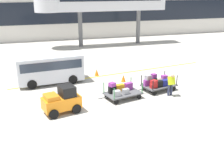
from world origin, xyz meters
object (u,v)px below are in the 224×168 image
(baggage_cart_lead, at_px, (121,91))
(safety_cone_far, at_px, (123,78))
(baggage_handler, at_px, (171,84))
(safety_cone_near, at_px, (97,72))
(shuttle_van, at_px, (50,67))
(baggage_cart_middle, at_px, (157,83))
(baggage_tug, at_px, (62,100))

(baggage_cart_lead, bearing_deg, safety_cone_far, 68.86)
(baggage_handler, relative_size, safety_cone_near, 2.84)
(shuttle_van, height_order, safety_cone_far, shuttle_van)
(safety_cone_near, xyz_separation_m, safety_cone_far, (1.60, -2.10, 0.00))
(baggage_cart_middle, distance_m, safety_cone_near, 5.62)
(baggage_tug, bearing_deg, baggage_handler, 4.28)
(shuttle_van, xyz_separation_m, safety_cone_far, (5.36, -1.38, -0.96))
(baggage_cart_lead, relative_size, baggage_cart_middle, 1.00)
(baggage_tug, height_order, baggage_cart_middle, baggage_tug)
(shuttle_van, bearing_deg, safety_cone_near, 10.85)
(baggage_tug, distance_m, baggage_cart_middle, 7.05)
(baggage_handler, height_order, safety_cone_near, baggage_handler)
(safety_cone_far, bearing_deg, baggage_cart_middle, -55.61)
(baggage_cart_middle, xyz_separation_m, shuttle_van, (-7.04, 3.83, 0.68))
(baggage_cart_lead, bearing_deg, baggage_handler, -9.12)
(baggage_handler, bearing_deg, safety_cone_near, 122.66)
(baggage_tug, relative_size, shuttle_van, 0.46)
(baggage_cart_middle, bearing_deg, safety_cone_far, 124.39)
(safety_cone_far, bearing_deg, baggage_cart_lead, -111.14)
(shuttle_van, bearing_deg, baggage_handler, -34.01)
(baggage_cart_middle, relative_size, safety_cone_far, 5.61)
(baggage_tug, xyz_separation_m, baggage_cart_middle, (6.83, 1.73, -0.20))
(baggage_tug, relative_size, safety_cone_far, 4.19)
(shuttle_van, relative_size, safety_cone_near, 9.03)
(baggage_cart_lead, xyz_separation_m, safety_cone_far, (1.20, 3.11, -0.23))
(safety_cone_near, bearing_deg, safety_cone_far, -52.70)
(baggage_cart_lead, height_order, baggage_handler, baggage_handler)
(baggage_cart_lead, xyz_separation_m, safety_cone_near, (-0.40, 5.21, -0.23))
(baggage_cart_middle, bearing_deg, safety_cone_near, 125.76)
(baggage_cart_middle, distance_m, shuttle_van, 8.04)
(baggage_handler, bearing_deg, baggage_tug, -175.72)
(baggage_cart_middle, xyz_separation_m, safety_cone_near, (-3.28, 4.55, -0.28))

